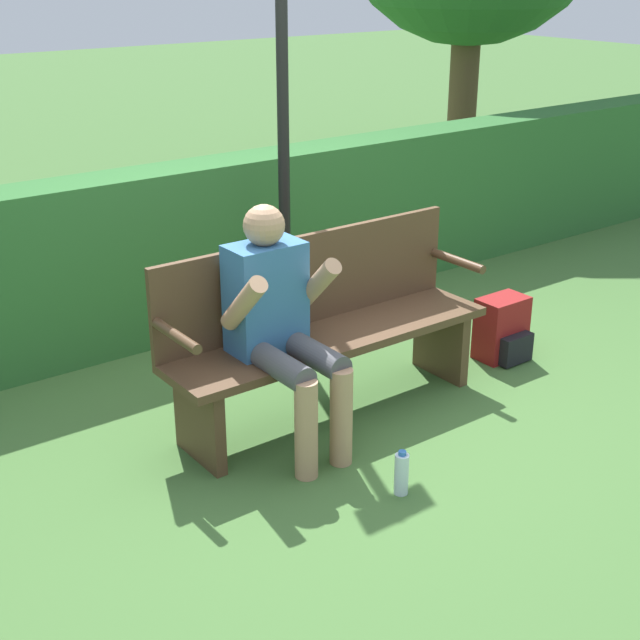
% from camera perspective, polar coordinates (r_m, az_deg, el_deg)
% --- Properties ---
extents(ground_plane, '(40.00, 40.00, 0.00)m').
position_cam_1_polar(ground_plane, '(4.83, 0.72, -5.95)').
color(ground_plane, '#426B33').
extents(hedge_back, '(12.00, 0.37, 1.08)m').
position_cam_1_polar(hedge_back, '(5.79, -8.39, 4.53)').
color(hedge_back, '#2D662D').
rests_on(hedge_back, ground).
extents(park_bench, '(1.84, 0.44, 0.95)m').
position_cam_1_polar(park_bench, '(4.67, 0.22, -0.34)').
color(park_bench, '#513823').
rests_on(park_bench, ground).
extents(person_seated, '(0.51, 0.64, 1.20)m').
position_cam_1_polar(person_seated, '(4.29, -2.60, 0.09)').
color(person_seated, '#336699').
rests_on(person_seated, ground).
extents(backpack, '(0.30, 0.26, 0.38)m').
position_cam_1_polar(backpack, '(5.51, 11.62, -0.62)').
color(backpack, maroon).
rests_on(backpack, ground).
extents(water_bottle, '(0.07, 0.07, 0.22)m').
position_cam_1_polar(water_bottle, '(4.12, 5.24, -9.76)').
color(water_bottle, silver).
rests_on(water_bottle, ground).
extents(signpost, '(0.39, 0.09, 2.92)m').
position_cam_1_polar(signpost, '(5.29, -2.38, 15.28)').
color(signpost, black).
rests_on(signpost, ground).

